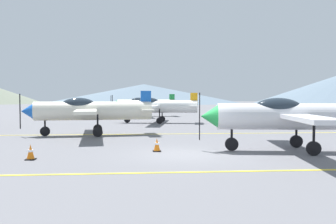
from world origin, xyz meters
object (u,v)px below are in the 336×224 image
at_px(airplane_mid, 89,110).
at_px(airplane_back, 144,104).
at_px(airplane_near, 293,116).
at_px(traffic_cone_side, 31,152).
at_px(traffic_cone_front, 157,145).
at_px(airplane_far, 155,106).

distance_m(airplane_mid, airplane_back, 22.37).
bearing_deg(airplane_near, traffic_cone_side, -173.34).
distance_m(traffic_cone_front, traffic_cone_side, 5.20).
distance_m(airplane_near, traffic_cone_side, 11.03).
distance_m(airplane_near, airplane_mid, 12.42).
bearing_deg(traffic_cone_front, traffic_cone_side, -160.96).
height_order(airplane_far, traffic_cone_front, airplane_far).
relative_size(airplane_near, airplane_far, 1.00).
bearing_deg(traffic_cone_side, airplane_mid, 83.51).
xyz_separation_m(airplane_far, airplane_back, (-0.92, 11.54, 0.00)).
bearing_deg(traffic_cone_side, airplane_far, 73.70).
xyz_separation_m(airplane_mid, traffic_cone_side, (-1.00, -8.80, -1.29)).
bearing_deg(airplane_mid, traffic_cone_front, -61.17).
xyz_separation_m(airplane_near, airplane_mid, (-9.88, 7.53, 0.00)).
relative_size(airplane_far, traffic_cone_side, 15.92).
distance_m(airplane_back, traffic_cone_front, 29.19).
bearing_deg(airplane_near, airplane_mid, 142.67).
distance_m(airplane_near, airplane_back, 30.22).
xyz_separation_m(airplane_near, traffic_cone_side, (-10.88, -1.27, -1.29)).
relative_size(airplane_back, traffic_cone_side, 15.93).
bearing_deg(airplane_near, airplane_far, 106.15).
bearing_deg(airplane_near, airplane_back, 101.73).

